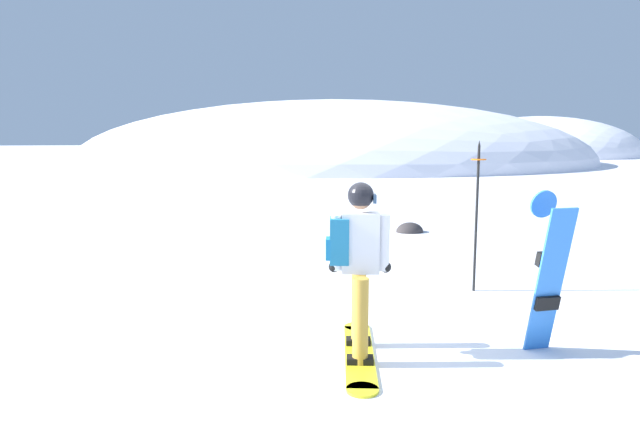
% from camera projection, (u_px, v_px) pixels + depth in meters
% --- Properties ---
extents(ground_plane, '(300.00, 300.00, 0.00)m').
position_uv_depth(ground_plane, '(398.00, 340.00, 5.86)').
color(ground_plane, white).
extents(ridge_peak_main, '(42.62, 38.36, 10.36)m').
position_uv_depth(ridge_peak_main, '(337.00, 162.00, 47.69)').
color(ridge_peak_main, white).
rests_on(ridge_peak_main, ground).
extents(ridge_peak_far, '(22.61, 20.35, 8.87)m').
position_uv_depth(ridge_peak_far, '(538.00, 156.00, 61.92)').
color(ridge_peak_far, white).
rests_on(ridge_peak_far, ground).
extents(snowboarder_main, '(0.69, 1.78, 1.71)m').
position_uv_depth(snowboarder_main, '(357.00, 264.00, 5.33)').
color(snowboarder_main, yellow).
rests_on(snowboarder_main, ground).
extents(spare_snowboard, '(0.28, 0.38, 1.63)m').
position_uv_depth(spare_snowboard, '(549.00, 273.00, 5.38)').
color(spare_snowboard, blue).
rests_on(spare_snowboard, ground).
extents(piste_marker_near, '(0.20, 0.20, 2.10)m').
position_uv_depth(piste_marker_near, '(477.00, 207.00, 7.58)').
color(piste_marker_near, black).
rests_on(piste_marker_near, ground).
extents(rock_dark, '(0.63, 0.53, 0.44)m').
position_uv_depth(rock_dark, '(410.00, 232.00, 12.52)').
color(rock_dark, '#383333').
rests_on(rock_dark, ground).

